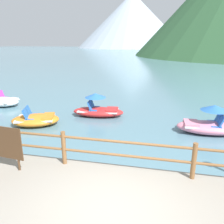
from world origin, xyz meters
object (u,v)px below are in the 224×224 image
at_px(pedal_boat_1, 2,101).
at_px(pedal_boat_4, 36,120).
at_px(pedal_boat_5, 98,109).
at_px(pedal_boat_0, 209,125).
at_px(sign_board, 3,143).

distance_m(pedal_boat_1, pedal_boat_4, 4.46).
distance_m(pedal_boat_1, pedal_boat_5, 6.10).
height_order(pedal_boat_0, pedal_boat_5, pedal_boat_0).
bearing_deg(pedal_boat_1, pedal_boat_5, -6.57).
bearing_deg(pedal_boat_5, pedal_boat_4, -142.22).
xyz_separation_m(sign_board, pedal_boat_0, (5.96, 4.79, -0.75)).
bearing_deg(pedal_boat_1, sign_board, -52.24).
bearing_deg(pedal_boat_1, pedal_boat_4, -35.09).
relative_size(sign_board, pedal_boat_4, 0.49).
bearing_deg(pedal_boat_0, pedal_boat_1, 170.22).
height_order(pedal_boat_0, pedal_boat_1, pedal_boat_0).
height_order(sign_board, pedal_boat_4, sign_board).
relative_size(pedal_boat_1, pedal_boat_5, 0.87).
distance_m(pedal_boat_0, pedal_boat_5, 5.24).
distance_m(pedal_boat_0, pedal_boat_1, 11.32).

